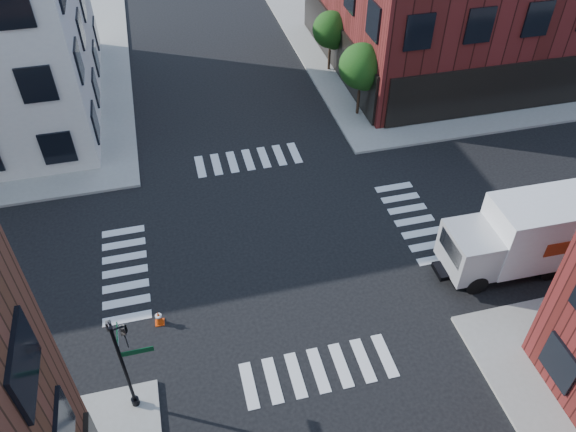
# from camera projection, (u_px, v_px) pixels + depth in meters

# --- Properties ---
(ground) EXTENTS (120.00, 120.00, 0.00)m
(ground) POSITION_uv_depth(u_px,v_px,m) (277.00, 245.00, 26.46)
(ground) COLOR black
(ground) RESTS_ON ground
(sidewalk_ne) EXTENTS (30.00, 30.00, 0.15)m
(sidewalk_ne) POSITION_uv_depth(u_px,v_px,m) (470.00, 22.00, 45.38)
(sidewalk_ne) COLOR gray
(sidewalk_ne) RESTS_ON ground
(tree_near) EXTENTS (2.69, 2.69, 4.49)m
(tree_near) POSITION_uv_depth(u_px,v_px,m) (362.00, 68.00, 32.92)
(tree_near) COLOR black
(tree_near) RESTS_ON ground
(tree_far) EXTENTS (2.43, 2.43, 4.07)m
(tree_far) POSITION_uv_depth(u_px,v_px,m) (332.00, 31.00, 37.45)
(tree_far) COLOR black
(tree_far) RESTS_ON ground
(signal_pole) EXTENTS (1.29, 1.24, 4.60)m
(signal_pole) POSITION_uv_depth(u_px,v_px,m) (124.00, 357.00, 18.51)
(signal_pole) COLOR black
(signal_pole) RESTS_ON ground
(box_truck) EXTENTS (8.00, 2.57, 3.59)m
(box_truck) POSITION_uv_depth(u_px,v_px,m) (536.00, 233.00, 24.35)
(box_truck) COLOR silver
(box_truck) RESTS_ON ground
(traffic_cone) EXTENTS (0.39, 0.39, 0.69)m
(traffic_cone) POSITION_uv_depth(u_px,v_px,m) (159.00, 318.00, 22.85)
(traffic_cone) COLOR #D53D09
(traffic_cone) RESTS_ON ground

